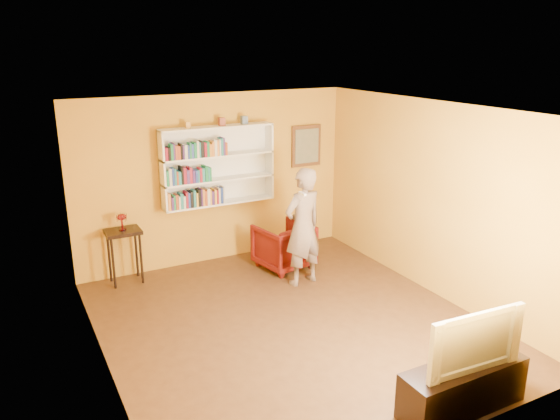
% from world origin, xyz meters
% --- Properties ---
extents(room_shell, '(5.30, 5.80, 2.88)m').
position_xyz_m(room_shell, '(0.00, 0.00, 1.02)').
color(room_shell, '#422915').
rests_on(room_shell, ground).
extents(bookshelf, '(1.80, 0.29, 1.23)m').
position_xyz_m(bookshelf, '(0.00, 2.41, 1.59)').
color(bookshelf, white).
rests_on(bookshelf, room_shell).
extents(books_row_lower, '(0.91, 0.19, 0.27)m').
position_xyz_m(books_row_lower, '(-0.40, 2.30, 1.13)').
color(books_row_lower, orange).
rests_on(books_row_lower, bookshelf).
extents(books_row_middle, '(0.70, 0.19, 0.27)m').
position_xyz_m(books_row_middle, '(-0.51, 2.30, 1.51)').
color(books_row_middle, '#1B7A46').
rests_on(books_row_middle, bookshelf).
extents(books_row_upper, '(0.98, 0.19, 0.27)m').
position_xyz_m(books_row_upper, '(-0.35, 2.30, 1.89)').
color(books_row_upper, maroon).
rests_on(books_row_upper, bookshelf).
extents(ornament_left, '(0.07, 0.07, 0.09)m').
position_xyz_m(ornament_left, '(-0.46, 2.35, 2.26)').
color(ornament_left, gold).
rests_on(ornament_left, bookshelf).
extents(ornament_centre, '(0.09, 0.09, 0.12)m').
position_xyz_m(ornament_centre, '(0.08, 2.35, 2.28)').
color(ornament_centre, brown).
rests_on(ornament_centre, bookshelf).
extents(ornament_right, '(0.09, 0.09, 0.13)m').
position_xyz_m(ornament_right, '(0.46, 2.35, 2.28)').
color(ornament_right, slate).
rests_on(ornament_right, bookshelf).
extents(framed_painting, '(0.55, 0.05, 0.70)m').
position_xyz_m(framed_painting, '(1.65, 2.46, 1.75)').
color(framed_painting, '#523017').
rests_on(framed_painting, room_shell).
extents(console_table, '(0.50, 0.38, 0.82)m').
position_xyz_m(console_table, '(-1.55, 2.25, 0.68)').
color(console_table, black).
rests_on(console_table, ground).
extents(ruby_lustre, '(0.15, 0.15, 0.25)m').
position_xyz_m(ruby_lustre, '(-1.55, 2.25, 1.00)').
color(ruby_lustre, maroon).
rests_on(ruby_lustre, console_table).
extents(armchair, '(0.89, 0.91, 0.72)m').
position_xyz_m(armchair, '(0.79, 1.66, 0.36)').
color(armchair, '#450405').
rests_on(armchair, ground).
extents(person, '(0.71, 0.53, 1.75)m').
position_xyz_m(person, '(0.76, 1.01, 0.88)').
color(person, '#715E53').
rests_on(person, ground).
extents(game_remote, '(0.04, 0.15, 0.04)m').
position_xyz_m(game_remote, '(0.61, 0.79, 1.45)').
color(game_remote, white).
rests_on(game_remote, person).
extents(tv_cabinet, '(1.33, 0.40, 0.48)m').
position_xyz_m(tv_cabinet, '(0.66, -2.25, 0.24)').
color(tv_cabinet, black).
rests_on(tv_cabinet, ground).
extents(television, '(1.07, 0.21, 0.61)m').
position_xyz_m(television, '(0.66, -2.25, 0.78)').
color(television, black).
rests_on(television, tv_cabinet).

